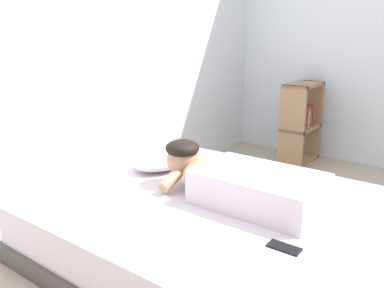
{
  "coord_description": "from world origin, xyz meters",
  "views": [
    {
      "loc": [
        -1.64,
        -0.68,
        1.2
      ],
      "look_at": [
        0.12,
        0.63,
        0.57
      ],
      "focal_mm": 36.99,
      "sensor_mm": 36.0,
      "label": 1
    }
  ],
  "objects_px": {
    "bed": "(223,230)",
    "person_lying": "(235,180)",
    "coffee_cup": "(200,171)",
    "cell_phone": "(284,247)",
    "pillow": "(166,158)",
    "bookshelf": "(300,122)"
  },
  "relations": [
    {
      "from": "coffee_cup",
      "to": "bed",
      "type": "bearing_deg",
      "value": -125.67
    },
    {
      "from": "person_lying",
      "to": "coffee_cup",
      "type": "relative_size",
      "value": 7.36
    },
    {
      "from": "bookshelf",
      "to": "bed",
      "type": "bearing_deg",
      "value": -170.38
    },
    {
      "from": "person_lying",
      "to": "cell_phone",
      "type": "bearing_deg",
      "value": -126.92
    },
    {
      "from": "person_lying",
      "to": "bookshelf",
      "type": "xyz_separation_m",
      "value": [
        1.74,
        0.33,
        -0.04
      ]
    },
    {
      "from": "bed",
      "to": "person_lying",
      "type": "relative_size",
      "value": 2.07
    },
    {
      "from": "coffee_cup",
      "to": "person_lying",
      "type": "bearing_deg",
      "value": -114.07
    },
    {
      "from": "coffee_cup",
      "to": "cell_phone",
      "type": "bearing_deg",
      "value": -121.61
    },
    {
      "from": "bed",
      "to": "cell_phone",
      "type": "relative_size",
      "value": 13.58
    },
    {
      "from": "bed",
      "to": "bookshelf",
      "type": "distance_m",
      "value": 1.85
    },
    {
      "from": "person_lying",
      "to": "cell_phone",
      "type": "distance_m",
      "value": 0.55
    },
    {
      "from": "bed",
      "to": "pillow",
      "type": "bearing_deg",
      "value": 67.35
    },
    {
      "from": "person_lying",
      "to": "cell_phone",
      "type": "xyz_separation_m",
      "value": [
        -0.33,
        -0.43,
        -0.1
      ]
    },
    {
      "from": "pillow",
      "to": "cell_phone",
      "type": "bearing_deg",
      "value": -115.16
    },
    {
      "from": "bed",
      "to": "pillow",
      "type": "height_order",
      "value": "pillow"
    },
    {
      "from": "coffee_cup",
      "to": "bookshelf",
      "type": "relative_size",
      "value": 0.17
    },
    {
      "from": "bed",
      "to": "bookshelf",
      "type": "relative_size",
      "value": 2.53
    },
    {
      "from": "coffee_cup",
      "to": "pillow",
      "type": "bearing_deg",
      "value": 84.87
    },
    {
      "from": "bed",
      "to": "coffee_cup",
      "type": "xyz_separation_m",
      "value": [
        0.23,
        0.33,
        0.2
      ]
    },
    {
      "from": "person_lying",
      "to": "cell_phone",
      "type": "relative_size",
      "value": 6.57
    },
    {
      "from": "bed",
      "to": "coffee_cup",
      "type": "distance_m",
      "value": 0.45
    },
    {
      "from": "bookshelf",
      "to": "coffee_cup",
      "type": "bearing_deg",
      "value": 179.31
    }
  ]
}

